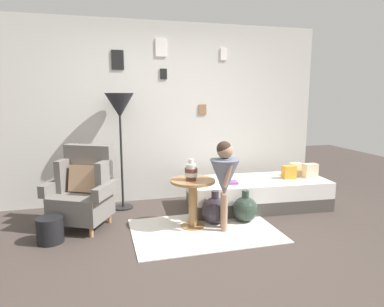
{
  "coord_description": "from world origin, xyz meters",
  "views": [
    {
      "loc": [
        -0.95,
        -3.08,
        1.58
      ],
      "look_at": [
        0.15,
        0.95,
        0.85
      ],
      "focal_mm": 31.98,
      "sensor_mm": 36.0,
      "label": 1
    }
  ],
  "objects_px": {
    "daybed": "(258,193)",
    "person_child": "(225,175)",
    "side_table": "(193,194)",
    "demijohn_near": "(215,210)",
    "book_on_daybed": "(229,182)",
    "demijohn_far": "(245,209)",
    "armchair": "(84,191)",
    "floor_lamp": "(120,110)",
    "magazine_basket": "(50,230)",
    "vase_striped": "(191,172)"
  },
  "relations": [
    {
      "from": "daybed",
      "to": "person_child",
      "type": "bearing_deg",
      "value": -138.72
    },
    {
      "from": "side_table",
      "to": "demijohn_near",
      "type": "relative_size",
      "value": 1.42
    },
    {
      "from": "book_on_daybed",
      "to": "demijohn_far",
      "type": "bearing_deg",
      "value": -78.81
    },
    {
      "from": "side_table",
      "to": "demijohn_near",
      "type": "bearing_deg",
      "value": 9.0
    },
    {
      "from": "armchair",
      "to": "floor_lamp",
      "type": "xyz_separation_m",
      "value": [
        0.49,
        0.54,
        0.93
      ]
    },
    {
      "from": "floor_lamp",
      "to": "book_on_daybed",
      "type": "xyz_separation_m",
      "value": [
        1.37,
        -0.56,
        -0.95
      ]
    },
    {
      "from": "daybed",
      "to": "demijohn_far",
      "type": "bearing_deg",
      "value": -130.42
    },
    {
      "from": "side_table",
      "to": "demijohn_far",
      "type": "bearing_deg",
      "value": 0.83
    },
    {
      "from": "daybed",
      "to": "demijohn_near",
      "type": "relative_size",
      "value": 4.7
    },
    {
      "from": "demijohn_near",
      "to": "floor_lamp",
      "type": "bearing_deg",
      "value": 139.88
    },
    {
      "from": "side_table",
      "to": "demijohn_far",
      "type": "distance_m",
      "value": 0.73
    },
    {
      "from": "floor_lamp",
      "to": "demijohn_near",
      "type": "height_order",
      "value": "floor_lamp"
    },
    {
      "from": "book_on_daybed",
      "to": "magazine_basket",
      "type": "relative_size",
      "value": 0.79
    },
    {
      "from": "daybed",
      "to": "floor_lamp",
      "type": "bearing_deg",
      "value": 166.1
    },
    {
      "from": "person_child",
      "to": "magazine_basket",
      "type": "height_order",
      "value": "person_child"
    },
    {
      "from": "floor_lamp",
      "to": "book_on_daybed",
      "type": "distance_m",
      "value": 1.76
    },
    {
      "from": "demijohn_near",
      "to": "daybed",
      "type": "bearing_deg",
      "value": 28.85
    },
    {
      "from": "armchair",
      "to": "vase_striped",
      "type": "relative_size",
      "value": 3.88
    },
    {
      "from": "floor_lamp",
      "to": "book_on_daybed",
      "type": "relative_size",
      "value": 7.24
    },
    {
      "from": "daybed",
      "to": "demijohn_near",
      "type": "xyz_separation_m",
      "value": [
        -0.79,
        -0.43,
        -0.03
      ]
    },
    {
      "from": "vase_striped",
      "to": "floor_lamp",
      "type": "xyz_separation_m",
      "value": [
        -0.73,
        0.95,
        0.68
      ]
    },
    {
      "from": "magazine_basket",
      "to": "vase_striped",
      "type": "bearing_deg",
      "value": -0.27
    },
    {
      "from": "armchair",
      "to": "magazine_basket",
      "type": "bearing_deg",
      "value": -131.09
    },
    {
      "from": "demijohn_near",
      "to": "magazine_basket",
      "type": "height_order",
      "value": "demijohn_near"
    },
    {
      "from": "vase_striped",
      "to": "book_on_daybed",
      "type": "xyz_separation_m",
      "value": [
        0.63,
        0.39,
        -0.27
      ]
    },
    {
      "from": "book_on_daybed",
      "to": "vase_striped",
      "type": "bearing_deg",
      "value": -148.25
    },
    {
      "from": "vase_striped",
      "to": "person_child",
      "type": "distance_m",
      "value": 0.39
    },
    {
      "from": "floor_lamp",
      "to": "person_child",
      "type": "relative_size",
      "value": 1.51
    },
    {
      "from": "book_on_daybed",
      "to": "demijohn_near",
      "type": "relative_size",
      "value": 0.53
    },
    {
      "from": "floor_lamp",
      "to": "side_table",
      "type": "bearing_deg",
      "value": -50.98
    },
    {
      "from": "side_table",
      "to": "magazine_basket",
      "type": "distance_m",
      "value": 1.62
    },
    {
      "from": "vase_striped",
      "to": "demijohn_near",
      "type": "bearing_deg",
      "value": 10.98
    },
    {
      "from": "daybed",
      "to": "demijohn_near",
      "type": "height_order",
      "value": "demijohn_near"
    },
    {
      "from": "person_child",
      "to": "daybed",
      "type": "bearing_deg",
      "value": 41.28
    },
    {
      "from": "daybed",
      "to": "vase_striped",
      "type": "bearing_deg",
      "value": -155.9
    },
    {
      "from": "person_child",
      "to": "demijohn_far",
      "type": "relative_size",
      "value": 2.63
    },
    {
      "from": "vase_striped",
      "to": "magazine_basket",
      "type": "height_order",
      "value": "vase_striped"
    },
    {
      "from": "book_on_daybed",
      "to": "armchair",
      "type": "bearing_deg",
      "value": 179.55
    },
    {
      "from": "vase_striped",
      "to": "demijohn_near",
      "type": "xyz_separation_m",
      "value": [
        0.32,
        0.06,
        -0.52
      ]
    },
    {
      "from": "demijohn_far",
      "to": "floor_lamp",
      "type": "bearing_deg",
      "value": 147.27
    },
    {
      "from": "person_child",
      "to": "magazine_basket",
      "type": "distance_m",
      "value": 2.0
    },
    {
      "from": "side_table",
      "to": "floor_lamp",
      "type": "height_order",
      "value": "floor_lamp"
    },
    {
      "from": "person_child",
      "to": "armchair",
      "type": "bearing_deg",
      "value": 159.96
    },
    {
      "from": "floor_lamp",
      "to": "magazine_basket",
      "type": "height_order",
      "value": "floor_lamp"
    },
    {
      "from": "magazine_basket",
      "to": "armchair",
      "type": "bearing_deg",
      "value": 48.91
    },
    {
      "from": "floor_lamp",
      "to": "person_child",
      "type": "xyz_separation_m",
      "value": [
        1.08,
        -1.12,
        -0.7
      ]
    },
    {
      "from": "side_table",
      "to": "magazine_basket",
      "type": "height_order",
      "value": "side_table"
    },
    {
      "from": "armchair",
      "to": "daybed",
      "type": "distance_m",
      "value": 2.34
    },
    {
      "from": "armchair",
      "to": "vase_striped",
      "type": "height_order",
      "value": "armchair"
    },
    {
      "from": "vase_striped",
      "to": "person_child",
      "type": "relative_size",
      "value": 0.24
    }
  ]
}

